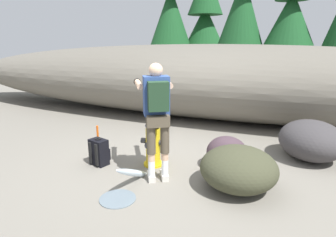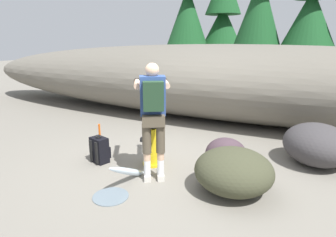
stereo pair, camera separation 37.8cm
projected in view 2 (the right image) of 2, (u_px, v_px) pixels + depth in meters
name	position (u px, v px, depth m)	size (l,w,h in m)	color
ground_plane	(167.00, 167.00, 4.76)	(56.00, 56.00, 0.04)	slate
dirt_embankment	(224.00, 82.00, 7.54)	(17.41, 3.20, 1.95)	#666056
fire_hydrant	(152.00, 144.00, 4.71)	(0.42, 0.37, 0.79)	gold
hydrant_water_jet	(127.00, 176.00, 4.11)	(0.48, 1.26, 0.61)	silver
utility_worker	(153.00, 107.00, 4.07)	(0.84, 1.03, 1.73)	beige
spare_backpack	(100.00, 150.00, 4.85)	(0.35, 0.34, 0.47)	black
boulder_large	(317.00, 144.00, 4.74)	(1.16, 1.06, 0.70)	#3B393A
boulder_mid	(234.00, 171.00, 3.87)	(1.08, 1.07, 0.61)	#3C3E2A
boulder_small	(226.00, 155.00, 4.51)	(0.71, 0.66, 0.54)	#423139
pine_tree_far_left	(188.00, 6.00, 13.98)	(2.24, 2.24, 6.72)	#47331E
pine_tree_left	(222.00, 23.00, 14.78)	(2.84, 2.84, 5.75)	#47331E
pine_tree_center	(260.00, 0.00, 11.38)	(2.30, 2.30, 6.99)	#47331E
pine_tree_right	(311.00, 8.00, 10.62)	(2.02, 2.02, 5.38)	#47331E
survey_stake	(100.00, 140.00, 5.09)	(0.04, 0.04, 0.60)	#E55914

